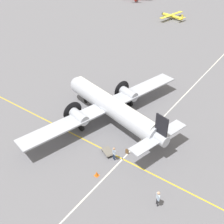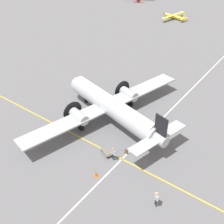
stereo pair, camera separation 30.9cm
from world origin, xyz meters
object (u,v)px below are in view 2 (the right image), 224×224
at_px(baggage_cart, 107,152).
at_px(traffic_cone, 96,174).
at_px(passenger_boarding, 113,152).
at_px(suitcase_near_door, 126,151).
at_px(crew_foreground, 157,198).
at_px(light_aircraft_taxiing, 174,16).
at_px(airliner_main, 110,105).

relative_size(baggage_cart, traffic_cone, 3.13).
bearing_deg(passenger_boarding, suitcase_near_door, -88.05).
bearing_deg(crew_foreground, light_aircraft_taxiing, 154.74).
xyz_separation_m(crew_foreground, light_aircraft_taxiing, (-24.53, 53.31, -0.36)).
distance_m(airliner_main, suitcase_near_door, 7.00).
height_order(passenger_boarding, baggage_cart, passenger_boarding).
distance_m(crew_foreground, baggage_cart, 8.48).
height_order(crew_foreground, baggage_cart, crew_foreground).
bearing_deg(baggage_cart, passenger_boarding, -172.94).
bearing_deg(airliner_main, suitcase_near_door, 156.87).
xyz_separation_m(passenger_boarding, light_aircraft_taxiing, (-17.70, 50.78, -0.29)).
distance_m(passenger_boarding, traffic_cone, 3.12).
xyz_separation_m(airliner_main, light_aircraft_taxiing, (-13.02, 45.10, -1.63)).
xyz_separation_m(passenger_boarding, traffic_cone, (-0.08, -3.02, -0.78)).
relative_size(crew_foreground, baggage_cart, 0.97).
distance_m(suitcase_near_door, traffic_cone, 4.73).
bearing_deg(traffic_cone, passenger_boarding, 88.45).
xyz_separation_m(passenger_boarding, suitcase_near_door, (0.65, 1.65, -0.76)).
bearing_deg(airliner_main, passenger_boarding, 143.43).
height_order(airliner_main, light_aircraft_taxiing, airliner_main).
bearing_deg(suitcase_near_door, baggage_cart, -143.39).
bearing_deg(suitcase_near_door, light_aircraft_taxiing, 110.48).
bearing_deg(traffic_cone, suitcase_near_door, 81.11).
bearing_deg(baggage_cart, light_aircraft_taxiing, -46.84).
height_order(passenger_boarding, suitcase_near_door, passenger_boarding).
bearing_deg(passenger_boarding, light_aircraft_taxiing, -47.39).
relative_size(passenger_boarding, suitcase_near_door, 2.68).
relative_size(crew_foreground, suitcase_near_door, 2.86).
bearing_deg(passenger_boarding, crew_foreground, -176.89).
bearing_deg(airliner_main, traffic_cone, 131.80).
xyz_separation_m(airliner_main, passenger_boarding, (4.68, -5.68, -1.34)).
distance_m(airliner_main, traffic_cone, 10.07).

